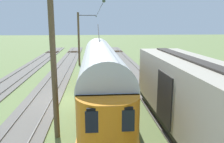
{
  "coord_description": "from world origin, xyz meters",
  "views": [
    {
      "loc": [
        -1.67,
        16.7,
        5.72
      ],
      "look_at": [
        -3.08,
        0.35,
        2.28
      ],
      "focal_mm": 36.12,
      "sensor_mm": 36.0,
      "label": 1
    }
  ],
  "objects_px": {
    "catenary_pole_mid_near": "(55,64)",
    "vintage_streetcar": "(101,72)",
    "boxcar_adjacent": "(192,96)",
    "catenary_pole_foreground": "(79,38)"
  },
  "relations": [
    {
      "from": "vintage_streetcar",
      "to": "catenary_pole_foreground",
      "type": "xyz_separation_m",
      "value": [
        2.4,
        -15.46,
        1.56
      ]
    },
    {
      "from": "catenary_pole_mid_near",
      "to": "vintage_streetcar",
      "type": "bearing_deg",
      "value": -113.92
    },
    {
      "from": "boxcar_adjacent",
      "to": "vintage_streetcar",
      "type": "bearing_deg",
      "value": -52.7
    },
    {
      "from": "vintage_streetcar",
      "to": "boxcar_adjacent",
      "type": "height_order",
      "value": "vintage_streetcar"
    },
    {
      "from": "boxcar_adjacent",
      "to": "catenary_pole_mid_near",
      "type": "relative_size",
      "value": 1.68
    },
    {
      "from": "vintage_streetcar",
      "to": "boxcar_adjacent",
      "type": "relative_size",
      "value": 1.49
    },
    {
      "from": "catenary_pole_foreground",
      "to": "catenary_pole_mid_near",
      "type": "bearing_deg",
      "value": 90.0
    },
    {
      "from": "vintage_streetcar",
      "to": "boxcar_adjacent",
      "type": "distance_m",
      "value": 7.35
    },
    {
      "from": "vintage_streetcar",
      "to": "catenary_pole_foreground",
      "type": "bearing_deg",
      "value": -81.18
    },
    {
      "from": "catenary_pole_foreground",
      "to": "boxcar_adjacent",
      "type": "bearing_deg",
      "value": 107.83
    }
  ]
}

